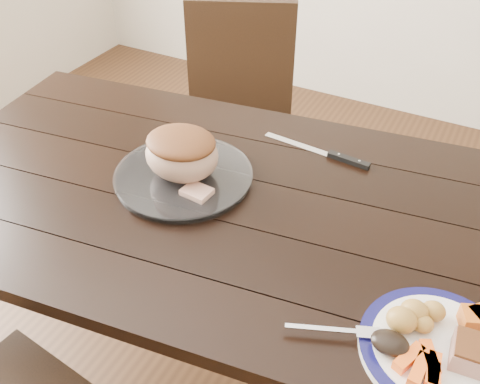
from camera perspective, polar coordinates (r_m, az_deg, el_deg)
The scene contains 14 objects.
ground at distance 1.91m, azimuth -1.94°, elevation -18.04°, with size 4.00×4.00×0.00m, color #472B16.
dining_table at distance 1.41m, azimuth -2.50°, elevation -3.15°, with size 1.70×1.10×0.75m.
chair_far at distance 2.14m, azimuth -0.15°, elevation 8.44°, with size 0.56×0.56×0.93m.
dinner_plate at distance 1.08m, azimuth 20.32°, elevation -15.53°, with size 0.29×0.29×0.02m, color white.
plate_rim at distance 1.08m, azimuth 20.42°, elevation -15.26°, with size 0.29×0.29×0.02m, color #0E0D44.
serving_platter at distance 1.40m, azimuth -6.02°, elevation 1.55°, with size 0.35×0.35×0.02m, color white.
pork_slice at distance 1.06m, azimuth 24.08°, elevation -15.67°, with size 0.09×0.07×0.04m, color tan.
roasted_potatoes at distance 1.07m, azimuth 18.09°, elevation -12.47°, with size 0.10×0.10×0.05m.
carrot_batons at distance 1.02m, azimuth 19.07°, elevation -17.27°, with size 0.09×0.11×0.02m.
dark_mushroom at distance 1.03m, azimuth 15.72°, elevation -15.24°, with size 0.07×0.05×0.03m, color black.
fork at distance 1.05m, azimuth 10.61°, elevation -14.35°, with size 0.17×0.08×0.00m.
roast_joint at distance 1.36m, azimuth -6.22°, elevation 3.94°, with size 0.19×0.17×0.13m, color tan.
cut_slice at distance 1.32m, azimuth -4.62°, elevation -0.04°, with size 0.07×0.06×0.02m, color tan.
carving_knife at distance 1.50m, azimuth 10.13°, elevation 3.81°, with size 0.32×0.05×0.01m.
Camera 1 is at (0.55, -0.90, 1.59)m, focal length 40.00 mm.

